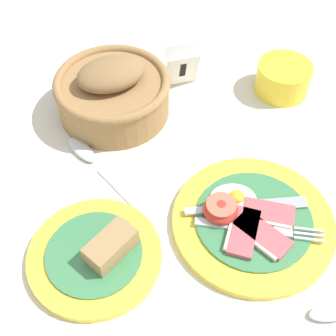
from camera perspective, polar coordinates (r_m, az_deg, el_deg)
The scene contains 7 objects.
ground_plane at distance 0.70m, azimuth 4.72°, elevation -7.33°, with size 3.00×3.00×0.00m, color beige.
breakfast_plate at distance 0.71m, azimuth 9.98°, elevation -6.29°, with size 0.24×0.24×0.04m.
bread_plate at distance 0.67m, azimuth -8.66°, elevation -10.35°, with size 0.19×0.19×0.05m.
sugar_cup at distance 0.91m, azimuth 13.85°, elevation 10.68°, with size 0.10×0.10×0.06m.
bread_basket at distance 0.83m, azimuth -6.73°, elevation 9.21°, with size 0.20×0.20×0.11m.
number_card at distance 0.89m, azimuth 1.82°, elevation 12.23°, with size 0.07×0.05×0.07m.
teaspoon_by_saucer at distance 0.78m, azimuth -9.34°, elevation 1.06°, with size 0.13×0.17×0.01m.
Camera 1 is at (-0.09, -0.36, 0.60)m, focal length 50.00 mm.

